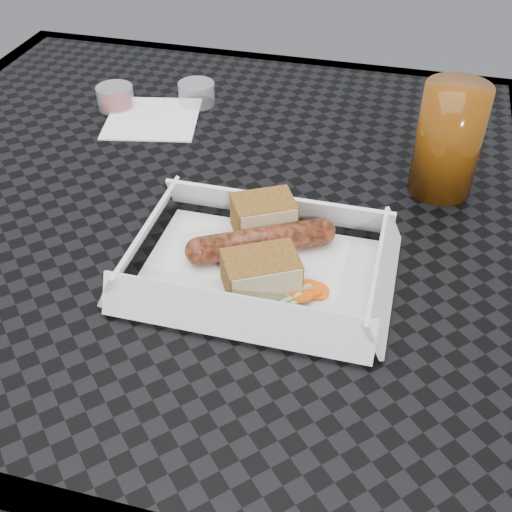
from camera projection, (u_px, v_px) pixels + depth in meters
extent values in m
cube|color=black|center=(181.00, 193.00, 0.74)|extent=(0.80, 0.80, 0.01)
cube|color=black|center=(263.00, 65.00, 1.03)|extent=(0.80, 0.03, 0.03)
cylinder|color=black|center=(91.00, 227.00, 1.30)|extent=(0.03, 0.03, 0.73)
cylinder|color=black|center=(442.00, 285.00, 1.17)|extent=(0.03, 0.03, 0.73)
cube|color=white|center=(259.00, 272.00, 0.62)|extent=(0.22, 0.15, 0.00)
cylinder|color=maroon|center=(261.00, 241.00, 0.63)|extent=(0.12, 0.08, 0.03)
sphere|color=maroon|center=(322.00, 232.00, 0.64)|extent=(0.03, 0.03, 0.03)
sphere|color=maroon|center=(199.00, 251.00, 0.62)|extent=(0.03, 0.03, 0.03)
cube|color=#915C24|center=(264.00, 216.00, 0.65)|extent=(0.07, 0.07, 0.04)
cube|color=#915C24|center=(261.00, 272.00, 0.59)|extent=(0.08, 0.07, 0.03)
cylinder|color=#F8520A|center=(296.00, 295.00, 0.59)|extent=(0.02, 0.02, 0.00)
torus|color=white|center=(303.00, 300.00, 0.58)|extent=(0.02, 0.02, 0.00)
cube|color=#B2D17F|center=(308.00, 295.00, 0.59)|extent=(0.02, 0.02, 0.00)
cube|color=white|center=(153.00, 118.00, 0.86)|extent=(0.14, 0.14, 0.00)
cylinder|color=maroon|center=(115.00, 97.00, 0.88)|extent=(0.05, 0.05, 0.03)
cylinder|color=silver|center=(197.00, 93.00, 0.89)|extent=(0.05, 0.05, 0.03)
cylinder|color=#613008|center=(448.00, 140.00, 0.69)|extent=(0.07, 0.07, 0.13)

